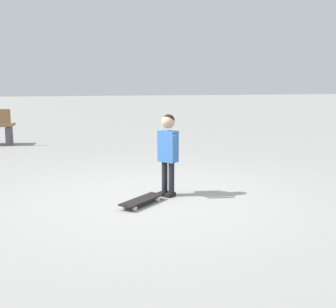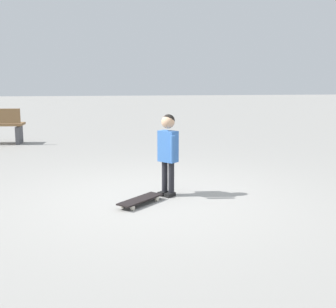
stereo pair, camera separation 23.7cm
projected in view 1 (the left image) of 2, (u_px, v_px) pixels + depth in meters
The scene contains 3 objects.
ground_plane at pixel (151, 199), 5.79m from camera, with size 50.00×50.00×0.00m, color gray.
child_person at pixel (168, 146), 5.85m from camera, with size 0.39×0.28×1.06m.
skateboard at pixel (142, 200), 5.54m from camera, with size 0.63×0.59×0.07m.
Camera 1 is at (5.56, -0.60, 1.60)m, focal length 48.94 mm.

